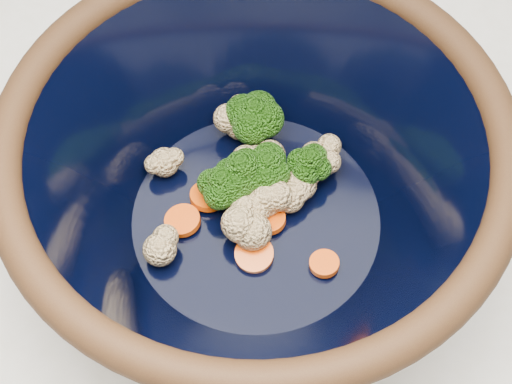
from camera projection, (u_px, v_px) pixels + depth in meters
The scene contains 3 objects.
counter at pixel (259, 367), 1.05m from camera, with size 1.20×1.20×0.90m, color silver.
mixing_bowl at pixel (256, 181), 0.57m from camera, with size 0.40×0.40×0.17m.
vegetable_pile at pixel (254, 172), 0.62m from camera, with size 0.19×0.18×0.06m.
Camera 1 is at (0.08, -0.32, 1.48)m, focal length 50.00 mm.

